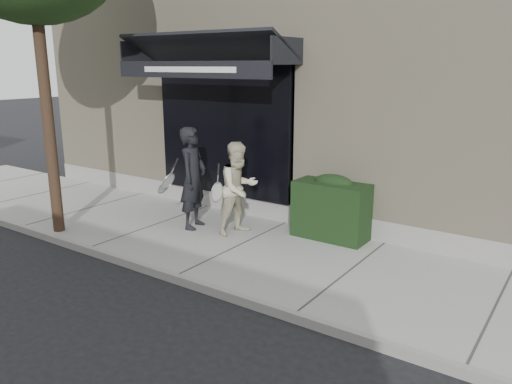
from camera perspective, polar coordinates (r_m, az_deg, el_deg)
The scene contains 7 objects.
ground at distance 8.59m, azimuth -1.84°, elevation -6.78°, with size 80.00×80.00×0.00m, color black.
sidewalk at distance 8.57m, azimuth -1.85°, elevation -6.41°, with size 20.00×3.00×0.12m, color gray.
curb at distance 7.47m, azimuth -9.05°, elevation -9.73°, with size 20.00×0.10×0.14m, color gray.
building_facade at distance 12.35m, azimuth 12.18°, elevation 12.39°, with size 14.30×8.04×5.64m.
hedge at distance 8.85m, azimuth 8.72°, elevation -1.79°, with size 1.30×0.70×1.14m.
pedestrian_front at distance 9.27m, azimuth -7.21°, elevation 1.58°, with size 0.82×0.92×1.89m.
pedestrian_back at distance 8.90m, azimuth -1.98°, elevation 0.43°, with size 0.82×1.00×1.67m.
Camera 1 is at (4.79, -6.42, 3.10)m, focal length 35.00 mm.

